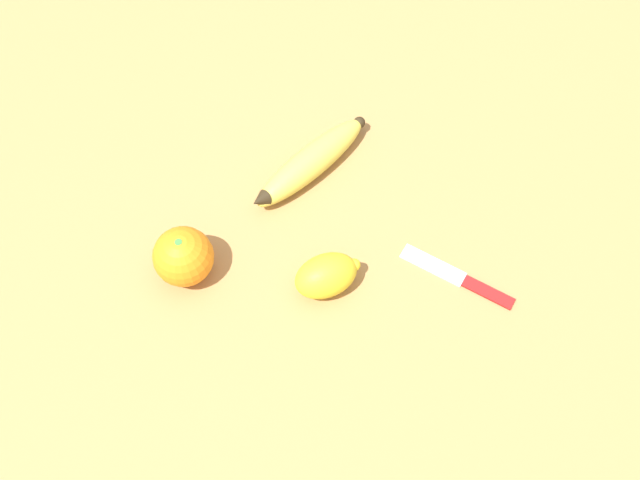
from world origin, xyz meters
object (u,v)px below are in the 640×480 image
object	(u,v)px
lemon	(326,275)
banana	(310,163)
paring_knife	(461,279)
orange	(183,257)

from	to	relation	value
lemon	banana	bearing A→B (deg)	-135.73
lemon	paring_knife	world-z (taller)	lemon
banana	lemon	size ratio (longest dim) A/B	2.18
banana	orange	size ratio (longest dim) A/B	2.78
banana	orange	world-z (taller)	orange
lemon	paring_knife	size ratio (longest dim) A/B	0.62
lemon	paring_knife	distance (m)	0.17
orange	paring_knife	size ratio (longest dim) A/B	0.49
orange	paring_knife	bearing A→B (deg)	124.95
banana	paring_knife	world-z (taller)	banana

